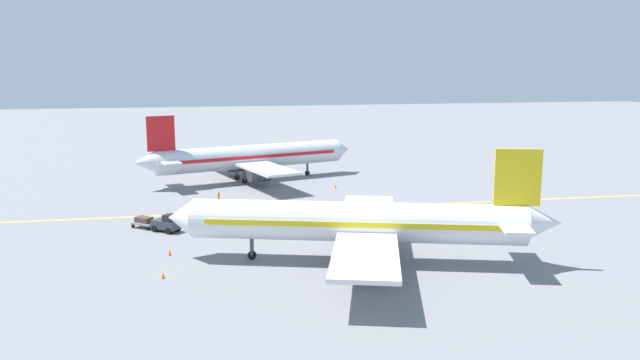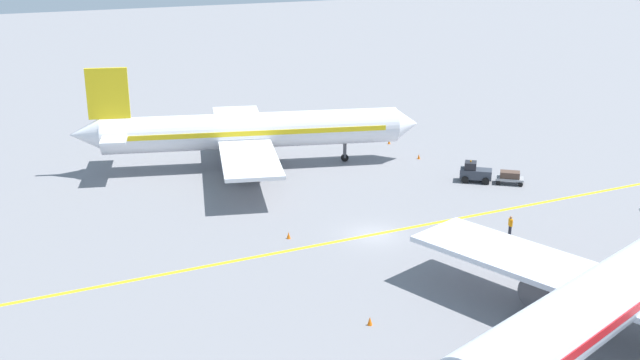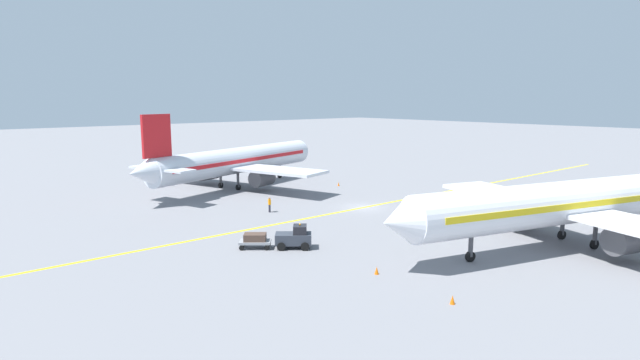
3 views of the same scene
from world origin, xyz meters
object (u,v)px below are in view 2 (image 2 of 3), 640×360
baggage_tug_dark (475,173)px  ground_crew_worker (510,225)px  airplane_at_gate (624,288)px  airplane_adjacent_stand (249,131)px  traffic_cone_mid_apron (370,321)px  traffic_cone_near_nose (289,235)px  traffic_cone_by_wingtip (389,142)px  traffic_cone_far_edge (419,156)px  baggage_cart_trailing (510,176)px

baggage_tug_dark → ground_crew_worker: bearing=153.7°
airplane_at_gate → airplane_adjacent_stand: size_ratio=1.00×
traffic_cone_mid_apron → traffic_cone_near_nose: bearing=-4.7°
airplane_adjacent_stand → traffic_cone_by_wingtip: size_ratio=63.31×
airplane_adjacent_stand → traffic_cone_far_edge: size_ratio=63.31×
traffic_cone_mid_apron → traffic_cone_far_edge: (28.56, -22.72, 0.00)m
airplane_adjacent_stand → traffic_cone_near_nose: size_ratio=63.31×
airplane_adjacent_stand → traffic_cone_far_edge: bearing=-108.3°
ground_crew_worker → traffic_cone_near_nose: (7.39, 15.95, -0.63)m
airplane_at_gate → traffic_cone_far_edge: bearing=-16.6°
traffic_cone_near_nose → traffic_cone_far_edge: same height
airplane_at_gate → ground_crew_worker: size_ratio=20.71×
traffic_cone_mid_apron → traffic_cone_by_wingtip: size_ratio=1.00×
airplane_at_gate → baggage_cart_trailing: 29.84m
baggage_tug_dark → ground_crew_worker: (-12.37, 6.10, 0.01)m
airplane_adjacent_stand → airplane_at_gate: bearing=-171.9°
baggage_cart_trailing → traffic_cone_mid_apron: size_ratio=5.26×
baggage_tug_dark → baggage_cart_trailing: (-2.12, -2.53, -0.14)m
baggage_cart_trailing → traffic_cone_by_wingtip: bearing=8.8°
baggage_tug_dark → traffic_cone_by_wingtip: (15.41, 0.19, -0.63)m
ground_crew_worker → traffic_cone_by_wingtip: ground_crew_worker is taller
airplane_at_gate → traffic_cone_mid_apron: size_ratio=63.25×
ground_crew_worker → traffic_cone_far_edge: ground_crew_worker is taller
ground_crew_worker → traffic_cone_far_edge: (21.19, -5.56, -0.63)m
airplane_at_gate → traffic_cone_by_wingtip: airplane_at_gate is taller
baggage_cart_trailing → traffic_cone_by_wingtip: (17.52, 2.71, -0.49)m
airplane_at_gate → airplane_adjacent_stand: 43.14m
airplane_adjacent_stand → traffic_cone_mid_apron: 34.84m
airplane_adjacent_stand → baggage_cart_trailing: bearing=-129.4°
baggage_tug_dark → baggage_cart_trailing: bearing=-130.0°
traffic_cone_near_nose → traffic_cone_far_edge: bearing=-57.3°
airplane_at_gate → airplane_adjacent_stand: bearing=8.1°
traffic_cone_by_wingtip → ground_crew_worker: bearing=168.0°
airplane_at_gate → traffic_cone_far_edge: airplane_at_gate is taller
traffic_cone_by_wingtip → airplane_at_gate: bearing=165.3°
traffic_cone_mid_apron → traffic_cone_far_edge: same height
baggage_cart_trailing → airplane_at_gate: bearing=151.6°
airplane_adjacent_stand → ground_crew_worker: (-26.84, -11.56, -2.80)m
baggage_tug_dark → traffic_cone_mid_apron: bearing=130.3°
baggage_tug_dark → traffic_cone_mid_apron: size_ratio=5.93×
airplane_adjacent_stand → traffic_cone_near_nose: 20.24m
airplane_at_gate → baggage_tug_dark: (28.24, -11.60, -2.81)m
airplane_at_gate → traffic_cone_by_wingtip: (43.64, -11.41, -3.43)m
airplane_adjacent_stand → baggage_cart_trailing: 26.30m
airplane_adjacent_stand → traffic_cone_far_edge: airplane_adjacent_stand is taller
ground_crew_worker → traffic_cone_mid_apron: (-7.37, 17.16, -0.63)m
airplane_adjacent_stand → traffic_cone_mid_apron: airplane_adjacent_stand is taller
traffic_cone_mid_apron → traffic_cone_far_edge: 36.49m
baggage_tug_dark → airplane_adjacent_stand: bearing=50.7°
ground_crew_worker → traffic_cone_mid_apron: bearing=113.2°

